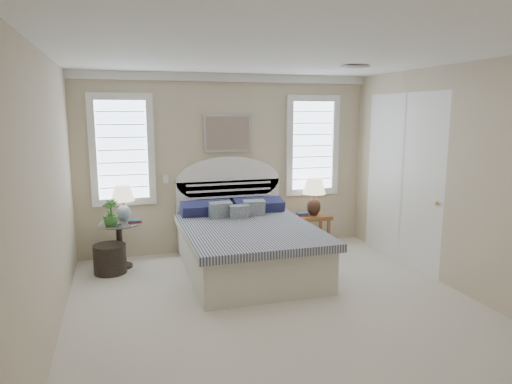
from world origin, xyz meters
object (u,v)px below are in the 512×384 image
Objects in this scene: bed at (246,242)px; side_table_left at (120,240)px; floor_pot at (110,259)px; lamp_right at (314,192)px; nightstand_right at (313,224)px; lamp_left at (123,199)px.

side_table_left is (-1.65, 0.59, 0.00)m from bed.
bed is 5.29× the size of floor_pot.
lamp_right is at bearing 2.01° from side_table_left.
lamp_right is at bearing 28.05° from bed.
side_table_left is 0.31m from floor_pot.
lamp_right is (0.01, 0.00, 0.50)m from nightstand_right.
lamp_right reaches higher than nightstand_right.
side_table_left is 1.19× the size of nightstand_right.
floor_pot is 0.83× the size of lamp_left.
side_table_left is at bearing 160.26° from bed.
lamp_left is at bearing -179.52° from lamp_right.
side_table_left is 1.47× the size of floor_pot.
side_table_left is 0.57m from lamp_left.
side_table_left is 1.22× the size of lamp_left.
nightstand_right is 2.93m from lamp_left.
side_table_left is at bearing 55.88° from floor_pot.
floor_pot is at bearing -174.41° from lamp_right.
lamp_right is at bearing 0.48° from lamp_left.
lamp_left reaches higher than side_table_left.
nightstand_right is (2.95, 0.10, -0.00)m from side_table_left.
floor_pot is (-0.13, -0.20, -0.19)m from side_table_left.
lamp_left is at bearing -179.60° from nightstand_right.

